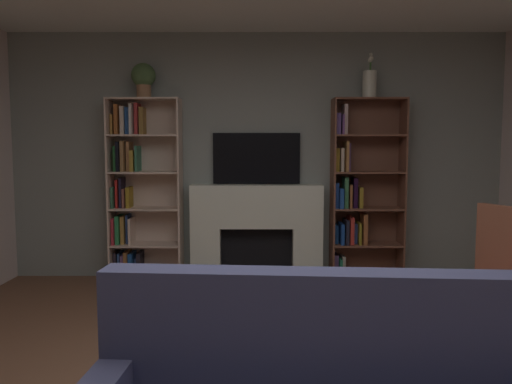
# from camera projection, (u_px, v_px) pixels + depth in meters

# --- Properties ---
(wall_back_accent) EXTENTS (5.38, 0.06, 2.62)m
(wall_back_accent) POSITION_uv_depth(u_px,v_px,m) (256.00, 157.00, 5.42)
(wall_back_accent) COLOR gray
(wall_back_accent) RESTS_ON ground_plane
(fireplace) EXTENTS (1.50, 0.53, 1.02)m
(fireplace) POSITION_uv_depth(u_px,v_px,m) (256.00, 229.00, 5.34)
(fireplace) COLOR white
(fireplace) RESTS_ON ground_plane
(tv) EXTENTS (0.93, 0.06, 0.54)m
(tv) POSITION_uv_depth(u_px,v_px,m) (256.00, 158.00, 5.37)
(tv) COLOR black
(tv) RESTS_ON fireplace
(bookshelf_left) EXTENTS (0.75, 0.31, 1.92)m
(bookshelf_left) POSITION_uv_depth(u_px,v_px,m) (137.00, 191.00, 5.31)
(bookshelf_left) COLOR beige
(bookshelf_left) RESTS_ON ground_plane
(bookshelf_right) EXTENTS (0.75, 0.30, 1.92)m
(bookshelf_right) POSITION_uv_depth(u_px,v_px,m) (358.00, 194.00, 5.32)
(bookshelf_right) COLOR brown
(bookshelf_right) RESTS_ON ground_plane
(potted_plant) EXTENTS (0.25, 0.25, 0.36)m
(potted_plant) POSITION_uv_depth(u_px,v_px,m) (143.00, 78.00, 5.17)
(potted_plant) COLOR #9D704E
(potted_plant) RESTS_ON bookshelf_left
(vase_with_flowers) EXTENTS (0.14, 0.14, 0.47)m
(vase_with_flowers) POSITION_uv_depth(u_px,v_px,m) (369.00, 83.00, 5.18)
(vase_with_flowers) COLOR silver
(vase_with_flowers) RESTS_ON bookshelf_right
(armchair) EXTENTS (0.83, 0.87, 1.00)m
(armchair) POSITION_uv_depth(u_px,v_px,m) (494.00, 282.00, 3.40)
(armchair) COLOR brown
(armchair) RESTS_ON ground_plane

